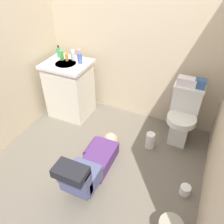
{
  "coord_description": "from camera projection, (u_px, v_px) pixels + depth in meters",
  "views": [
    {
      "loc": [
        0.9,
        -1.74,
        2.13
      ],
      "look_at": [
        0.0,
        0.3,
        0.45
      ],
      "focal_mm": 36.8,
      "sensor_mm": 36.0,
      "label": 1
    }
  ],
  "objects": [
    {
      "name": "ground_plane",
      "position": [
        102.0,
        155.0,
        2.86
      ],
      "size": [
        2.88,
        2.94,
        0.04
      ],
      "primitive_type": "cube",
      "color": "#6A6254"
    },
    {
      "name": "wall_back",
      "position": [
        135.0,
        33.0,
        2.86
      ],
      "size": [
        2.54,
        0.08,
        2.4
      ],
      "primitive_type": "cube",
      "color": "#C6B492",
      "rests_on": "ground_plane"
    },
    {
      "name": "toilet",
      "position": [
        183.0,
        116.0,
        2.87
      ],
      "size": [
        0.36,
        0.46,
        0.75
      ],
      "color": "silver",
      "rests_on": "ground_plane"
    },
    {
      "name": "vanity_cabinet",
      "position": [
        70.0,
        89.0,
        3.29
      ],
      "size": [
        0.6,
        0.52,
        0.82
      ],
      "color": "beige",
      "rests_on": "ground_plane"
    },
    {
      "name": "faucet",
      "position": [
        72.0,
        55.0,
        3.12
      ],
      "size": [
        0.02,
        0.02,
        0.1
      ],
      "primitive_type": "cylinder",
      "color": "silver",
      "rests_on": "vanity_cabinet"
    },
    {
      "name": "person_plumber",
      "position": [
        91.0,
        164.0,
        2.49
      ],
      "size": [
        0.39,
        1.06,
        0.52
      ],
      "color": "#512D6B",
      "rests_on": "ground_plane"
    },
    {
      "name": "tissue_box",
      "position": [
        187.0,
        81.0,
        2.69
      ],
      "size": [
        0.22,
        0.11,
        0.1
      ],
      "primitive_type": "cube",
      "color": "silver",
      "rests_on": "toilet"
    },
    {
      "name": "toiletry_bag",
      "position": [
        200.0,
        84.0,
        2.63
      ],
      "size": [
        0.12,
        0.09,
        0.11
      ],
      "primitive_type": "cube",
      "color": "#33598C",
      "rests_on": "toilet"
    },
    {
      "name": "soap_dispenser",
      "position": [
        59.0,
        52.0,
        3.15
      ],
      "size": [
        0.06,
        0.06,
        0.17
      ],
      "color": "#389A59",
      "rests_on": "vanity_cabinet"
    },
    {
      "name": "bottle_green",
      "position": [
        61.0,
        55.0,
        3.08
      ],
      "size": [
        0.06,
        0.06,
        0.13
      ],
      "primitive_type": "cylinder",
      "color": "green",
      "rests_on": "vanity_cabinet"
    },
    {
      "name": "bottle_amber",
      "position": [
        67.0,
        57.0,
        3.07
      ],
      "size": [
        0.04,
        0.04,
        0.11
      ],
      "primitive_type": "cylinder",
      "color": "gold",
      "rests_on": "vanity_cabinet"
    },
    {
      "name": "bottle_white",
      "position": [
        73.0,
        55.0,
        3.07
      ],
      "size": [
        0.05,
        0.05,
        0.15
      ],
      "primitive_type": "cylinder",
      "color": "silver",
      "rests_on": "vanity_cabinet"
    },
    {
      "name": "bottle_pink",
      "position": [
        79.0,
        55.0,
        3.07
      ],
      "size": [
        0.06,
        0.06,
        0.15
      ],
      "primitive_type": "cylinder",
      "color": "#D28E9D",
      "rests_on": "vanity_cabinet"
    },
    {
      "name": "bottle_blue",
      "position": [
        80.0,
        59.0,
        2.99
      ],
      "size": [
        0.06,
        0.06,
        0.14
      ],
      "primitive_type": "cylinder",
      "color": "#4361B6",
      "rests_on": "vanity_cabinet"
    },
    {
      "name": "paper_towel_roll",
      "position": [
        150.0,
        140.0,
        2.89
      ],
      "size": [
        0.11,
        0.11,
        0.22
      ],
      "primitive_type": "cylinder",
      "color": "white",
      "rests_on": "ground_plane"
    },
    {
      "name": "toilet_paper_roll",
      "position": [
        185.0,
        190.0,
        2.38
      ],
      "size": [
        0.11,
        0.11,
        0.1
      ],
      "primitive_type": "cylinder",
      "color": "white",
      "rests_on": "ground_plane"
    }
  ]
}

